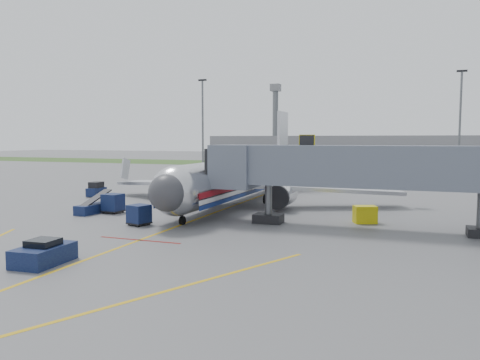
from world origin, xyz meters
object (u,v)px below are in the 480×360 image
(belt_loader, at_px, (92,208))
(baggage_tug, at_px, (96,190))
(airliner, at_px, (242,177))
(pushback_tug, at_px, (44,254))
(ramp_worker, at_px, (185,192))

(belt_loader, bearing_deg, baggage_tug, 125.98)
(airliner, relative_size, pushback_tug, 10.86)
(baggage_tug, distance_m, belt_loader, 12.82)
(ramp_worker, bearing_deg, airliner, -49.66)
(airliner, height_order, baggage_tug, airliner)
(pushback_tug, relative_size, baggage_tug, 1.34)
(baggage_tug, xyz_separation_m, belt_loader, (7.53, -10.37, -0.26))
(pushback_tug, bearing_deg, belt_loader, 119.79)
(airliner, bearing_deg, belt_loader, -131.76)
(airliner, distance_m, ramp_worker, 6.59)
(airliner, distance_m, baggage_tug, 17.65)
(baggage_tug, bearing_deg, ramp_worker, 2.08)
(airliner, xyz_separation_m, pushback_tug, (-1.52, -26.02, -2.09))
(airliner, relative_size, ramp_worker, 19.21)
(baggage_tug, relative_size, ramp_worker, 1.32)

